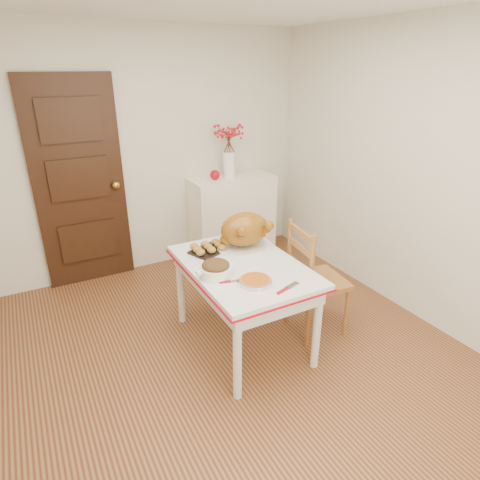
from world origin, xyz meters
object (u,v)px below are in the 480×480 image
kitchen_table (243,304)px  turkey_platter (245,231)px  pumpkin_pie (255,280)px  sideboard (232,217)px  chair_oak (318,278)px

kitchen_table → turkey_platter: bearing=58.9°
turkey_platter → pumpkin_pie: 0.61m
turkey_platter → pumpkin_pie: size_ratio=2.06×
sideboard → turkey_platter: 1.46m
kitchen_table → turkey_platter: size_ratio=2.53×
kitchen_table → pumpkin_pie: (-0.07, -0.30, 0.38)m
turkey_platter → kitchen_table: bearing=-115.1°
turkey_platter → pumpkin_pie: (-0.22, -0.56, -0.13)m
chair_oak → pumpkin_pie: (-0.71, -0.18, 0.26)m
sideboard → kitchen_table: 1.71m
kitchen_table → turkey_platter: 0.59m
kitchen_table → chair_oak: 0.67m
sideboard → pumpkin_pie: 2.02m
sideboard → chair_oak: 1.67m
chair_oak → pumpkin_pie: bearing=111.7°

